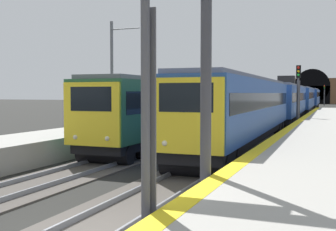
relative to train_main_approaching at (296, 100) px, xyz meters
name	(u,v)px	position (x,y,z in m)	size (l,w,h in m)	color
platform_right_edge_strip	(189,198)	(-48.46, -2.38, -1.22)	(112.00, 0.50, 0.01)	yellow
train_main_approaching	(296,100)	(0.00, 0.00, 0.00)	(84.68, 3.15, 4.90)	#264C99
train_adjacent_platform	(214,104)	(-22.38, 4.41, -0.07)	(37.56, 2.86, 3.91)	#235638
railway_signal_near	(146,69)	(-49.35, -1.87, 1.24)	(0.39, 0.38, 5.92)	#4C4C54
railway_signal_mid	(298,91)	(-18.80, -1.87, 0.99)	(0.39, 0.38, 5.45)	#4C4C54
railway_signal_far	(324,93)	(52.75, -1.87, 0.81)	(0.39, 0.38, 5.13)	#38383D
overhead_signal_gantry	(66,17)	(-45.89, 2.21, 2.97)	(0.70, 8.56, 6.98)	#3F3F47
tunnel_portal	(312,91)	(76.85, 2.21, 1.48)	(2.71, 17.82, 10.24)	brown
catenary_mast_near	(112,77)	(-28.49, 10.48, 2.01)	(0.22, 2.38, 8.37)	#595B60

